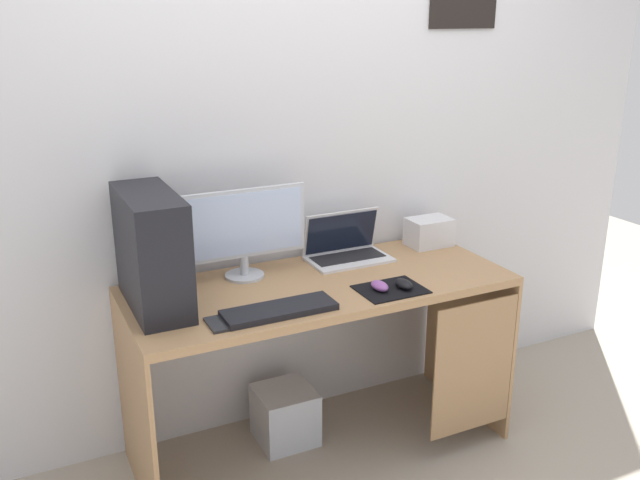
% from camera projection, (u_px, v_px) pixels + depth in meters
% --- Properties ---
extents(ground_plane, '(8.00, 8.00, 0.00)m').
position_uv_depth(ground_plane, '(320.00, 446.00, 3.04)').
color(ground_plane, '#9E9384').
extents(wall_back, '(4.00, 0.05, 2.60)m').
position_uv_depth(wall_back, '(284.00, 139.00, 2.93)').
color(wall_back, silver).
rests_on(wall_back, ground_plane).
extents(desk, '(1.56, 0.64, 0.78)m').
position_uv_depth(desk, '(325.00, 317.00, 2.84)').
color(desk, '#A37A51').
rests_on(desk, ground_plane).
extents(pc_tower, '(0.19, 0.47, 0.43)m').
position_uv_depth(pc_tower, '(152.00, 251.00, 2.50)').
color(pc_tower, black).
rests_on(pc_tower, desk).
extents(monitor, '(0.53, 0.16, 0.37)m').
position_uv_depth(monitor, '(244.00, 230.00, 2.77)').
color(monitor, '#B7BCC6').
rests_on(monitor, desk).
extents(laptop, '(0.36, 0.21, 0.21)m').
position_uv_depth(laptop, '(346.00, 250.00, 3.04)').
color(laptop, silver).
rests_on(laptop, desk).
extents(projector, '(0.20, 0.14, 0.13)m').
position_uv_depth(projector, '(429.00, 232.00, 3.21)').
color(projector, silver).
rests_on(projector, desk).
extents(keyboard, '(0.42, 0.14, 0.02)m').
position_uv_depth(keyboard, '(279.00, 310.00, 2.50)').
color(keyboard, black).
rests_on(keyboard, desk).
extents(mousepad, '(0.26, 0.20, 0.00)m').
position_uv_depth(mousepad, '(391.00, 289.00, 2.71)').
color(mousepad, black).
rests_on(mousepad, desk).
extents(mouse_left, '(0.06, 0.10, 0.03)m').
position_uv_depth(mouse_left, '(380.00, 286.00, 2.70)').
color(mouse_left, '#8C4C99').
rests_on(mouse_left, mousepad).
extents(mouse_right, '(0.06, 0.10, 0.03)m').
position_uv_depth(mouse_right, '(404.00, 284.00, 2.71)').
color(mouse_right, black).
rests_on(mouse_right, mousepad).
extents(cell_phone, '(0.07, 0.13, 0.01)m').
position_uv_depth(cell_phone, '(218.00, 324.00, 2.41)').
color(cell_phone, '#232326').
rests_on(cell_phone, desk).
extents(subwoofer, '(0.25, 0.25, 0.25)m').
position_uv_depth(subwoofer, '(285.00, 415.00, 3.05)').
color(subwoofer, '#B7BCC6').
rests_on(subwoofer, ground_plane).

